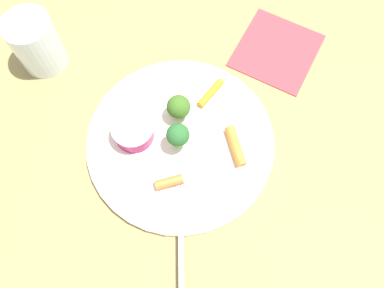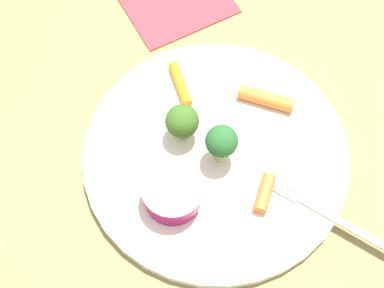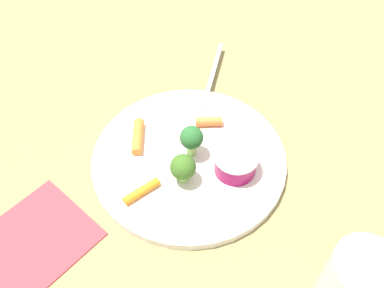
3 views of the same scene
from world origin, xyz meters
The scene contains 11 objects.
ground_plane centered at (0.00, 0.00, 0.00)m, with size 2.40×2.40×0.00m, color olive.
plate centered at (0.00, 0.00, 0.01)m, with size 0.26×0.26×0.01m, color silver.
sauce_cup centered at (-0.01, 0.06, 0.03)m, with size 0.06×0.06×0.03m.
broccoli_floret_0 centered at (0.04, 0.01, 0.04)m, with size 0.03×0.03×0.04m.
broccoli_floret_1 centered at (-0.01, 0.00, 0.04)m, with size 0.03×0.03×0.05m.
carrot_stick_0 centered at (0.01, -0.08, 0.02)m, with size 0.01×0.01×0.06m, color orange.
carrot_stick_1 centered at (0.08, -0.02, 0.02)m, with size 0.01×0.01×0.05m, color orange.
carrot_stick_2 centered at (-0.06, -0.01, 0.02)m, with size 0.01×0.01×0.04m, color orange.
fork centered at (-0.14, -0.05, 0.01)m, with size 0.18×0.07×0.00m.
drinking_glass centered at (0.07, 0.25, 0.04)m, with size 0.07×0.07×0.09m, color silver.
napkin centered at (0.20, -0.09, 0.00)m, with size 0.13×0.12×0.00m, color #BB353D.
Camera 1 is at (-0.19, -0.08, 0.51)m, focal length 35.74 mm.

